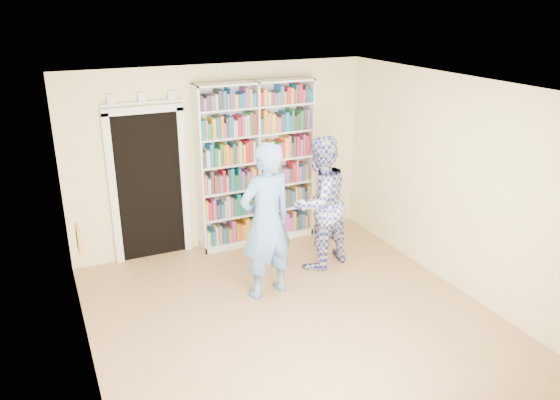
# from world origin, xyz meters

# --- Properties ---
(floor) EXTENTS (5.00, 5.00, 0.00)m
(floor) POSITION_xyz_m (0.00, 0.00, 0.00)
(floor) COLOR #A07C4D
(floor) RESTS_ON ground
(ceiling) EXTENTS (5.00, 5.00, 0.00)m
(ceiling) POSITION_xyz_m (0.00, 0.00, 2.70)
(ceiling) COLOR white
(ceiling) RESTS_ON wall_back
(wall_back) EXTENTS (4.50, 0.00, 4.50)m
(wall_back) POSITION_xyz_m (0.00, 2.50, 1.35)
(wall_back) COLOR #F7E8AA
(wall_back) RESTS_ON floor
(wall_left) EXTENTS (0.00, 5.00, 5.00)m
(wall_left) POSITION_xyz_m (-2.25, 0.00, 1.35)
(wall_left) COLOR #F7E8AA
(wall_left) RESTS_ON floor
(wall_right) EXTENTS (0.00, 5.00, 5.00)m
(wall_right) POSITION_xyz_m (2.25, 0.00, 1.35)
(wall_right) COLOR #F7E8AA
(wall_right) RESTS_ON floor
(bookshelf) EXTENTS (1.79, 0.33, 2.45)m
(bookshelf) POSITION_xyz_m (0.47, 2.34, 1.24)
(bookshelf) COLOR white
(bookshelf) RESTS_ON floor
(doorway) EXTENTS (1.10, 0.08, 2.43)m
(doorway) POSITION_xyz_m (-1.10, 2.48, 1.18)
(doorway) COLOR black
(doorway) RESTS_ON floor
(wall_art) EXTENTS (0.03, 0.25, 0.25)m
(wall_art) POSITION_xyz_m (-2.23, 0.20, 1.40)
(wall_art) COLOR brown
(wall_art) RESTS_ON wall_left
(man_blue) EXTENTS (0.80, 0.60, 1.99)m
(man_blue) POSITION_xyz_m (-0.05, 0.76, 1.00)
(man_blue) COLOR #5788C1
(man_blue) RESTS_ON floor
(man_plaid) EXTENTS (1.07, 0.94, 1.86)m
(man_plaid) POSITION_xyz_m (0.93, 1.21, 0.93)
(man_plaid) COLOR #303793
(man_plaid) RESTS_ON floor
(paper_sheet) EXTENTS (0.23, 0.02, 0.32)m
(paper_sheet) POSITION_xyz_m (1.02, 1.04, 1.09)
(paper_sheet) COLOR white
(paper_sheet) RESTS_ON man_plaid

